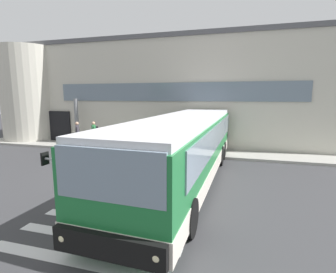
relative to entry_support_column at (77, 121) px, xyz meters
The scene contains 9 objects.
ground_plane 8.21m from the entry_support_column, 42.30° to the right, with size 80.00×90.00×0.02m, color #353538.
bay_paint_stripes 12.58m from the entry_support_column, 50.43° to the right, with size 4.40×3.96×0.01m.
terminal_building 8.40m from the entry_support_column, 49.98° to the left, with size 24.44×13.80×7.58m.
boarding_curb 6.20m from the entry_support_column, ahead, with size 26.64×2.00×0.15m, color #9E9B93.
entry_support_column is the anchor object (origin of this frame).
bus_main_foreground 10.72m from the entry_support_column, 31.34° to the right, with size 3.49×12.27×2.70m.
passenger_near_column 1.53m from the entry_support_column, 54.33° to the right, with size 0.41×0.48×1.68m.
passenger_by_doorway 2.06m from the entry_support_column, 20.78° to the right, with size 0.51×0.51×1.68m.
safety_bollard_yellow 6.45m from the entry_support_column, 16.55° to the right, with size 0.18×0.18×0.90m, color yellow.
Camera 1 is at (5.29, -10.16, 3.51)m, focal length 26.66 mm.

